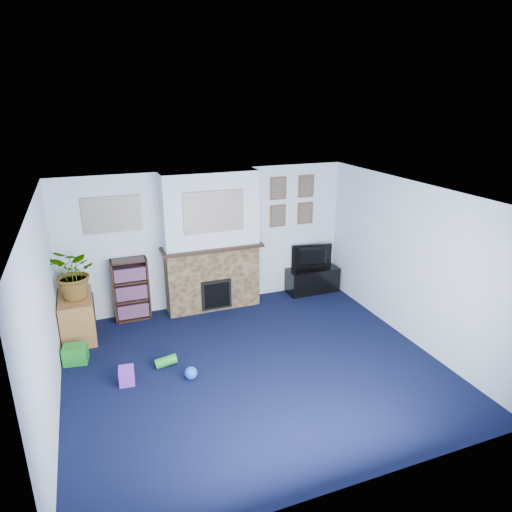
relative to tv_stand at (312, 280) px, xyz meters
name	(u,v)px	position (x,y,z in m)	size (l,w,h in m)	color
floor	(254,367)	(-1.95, -2.03, -0.23)	(5.00, 4.50, 0.01)	black
ceiling	(254,196)	(-1.95, -2.03, 2.17)	(5.00, 4.50, 0.01)	white
wall_back	(208,239)	(-1.95, 0.22, 0.97)	(5.00, 0.04, 2.40)	silver
wall_front	(346,383)	(-1.95, -4.28, 0.97)	(5.00, 0.04, 2.40)	silver
wall_left	(44,318)	(-4.45, -2.03, 0.97)	(0.04, 4.50, 2.40)	silver
wall_right	(412,263)	(0.55, -2.03, 0.97)	(0.04, 4.50, 2.40)	silver
chimney_breast	(212,243)	(-1.95, 0.02, 0.96)	(1.72, 0.50, 2.40)	brown
collage_main	(214,212)	(-1.95, -0.19, 1.55)	(1.00, 0.03, 0.68)	gray
collage_left	(112,214)	(-3.50, 0.21, 1.55)	(0.90, 0.03, 0.58)	gray
portrait_tl	(278,188)	(-0.65, 0.20, 1.77)	(0.30, 0.03, 0.40)	brown
portrait_tr	(306,186)	(-0.10, 0.20, 1.77)	(0.30, 0.03, 0.40)	brown
portrait_bl	(278,216)	(-0.65, 0.20, 1.27)	(0.30, 0.03, 0.40)	brown
portrait_br	(305,213)	(-0.10, 0.20, 1.27)	(0.30, 0.03, 0.40)	brown
tv_stand	(312,280)	(0.00, 0.00, 0.00)	(0.98, 0.41, 0.46)	black
television	(313,257)	(0.00, 0.02, 0.46)	(0.78, 0.10, 0.45)	black
bookshelf	(131,291)	(-3.33, 0.08, 0.28)	(0.58, 0.28, 1.05)	black
sideboard	(77,316)	(-4.19, -0.28, 0.12)	(0.48, 0.87, 0.68)	#976030
potted_plant	(75,273)	(-4.14, -0.33, 0.85)	(0.72, 0.62, 0.80)	#26661E
mantel_clock	(212,242)	(-1.95, -0.03, 1.00)	(0.10, 0.06, 0.14)	gold
mantel_candle	(233,239)	(-1.59, -0.03, 1.01)	(0.05, 0.05, 0.16)	#B2BFC6
mantel_teddy	(176,246)	(-2.56, -0.03, 0.99)	(0.14, 0.14, 0.14)	slate
mantel_can	(253,238)	(-1.22, -0.03, 0.99)	(0.06, 0.06, 0.12)	purple
green_crate	(75,353)	(-4.25, -1.03, -0.09)	(0.32, 0.26, 0.26)	#198C26
toy_ball	(191,373)	(-2.83, -2.00, -0.14)	(0.17, 0.17, 0.17)	blue
toy_block	(127,376)	(-3.63, -1.81, -0.12)	(0.19, 0.19, 0.23)	purple
toy_tube	(166,361)	(-3.08, -1.57, -0.16)	(0.14, 0.14, 0.29)	#198C26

